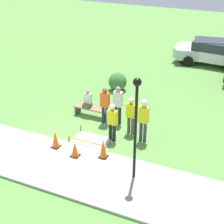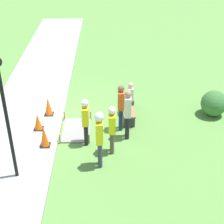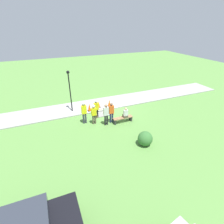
# 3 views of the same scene
# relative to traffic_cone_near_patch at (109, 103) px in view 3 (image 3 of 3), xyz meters

# --- Properties ---
(ground_plane) EXTENTS (60.00, 60.00, 0.00)m
(ground_plane) POSITION_rel_traffic_cone_near_patch_xyz_m (0.16, 0.55, -0.46)
(ground_plane) COLOR #5B8E42
(sidewalk) EXTENTS (28.00, 2.95, 0.10)m
(sidewalk) POSITION_rel_traffic_cone_near_patch_xyz_m (0.16, -0.92, -0.41)
(sidewalk) COLOR #9E9E99
(sidewalk) RESTS_ON ground_plane
(wet_concrete_patch) EXTENTS (1.62, 1.06, 0.37)m
(wet_concrete_patch) POSITION_rel_traffic_cone_near_patch_xyz_m (1.04, 1.13, -0.43)
(wet_concrete_patch) COLOR gray
(wet_concrete_patch) RESTS_ON ground_plane
(traffic_cone_near_patch) EXTENTS (0.34, 0.34, 0.74)m
(traffic_cone_near_patch) POSITION_rel_traffic_cone_near_patch_xyz_m (0.00, 0.00, 0.00)
(traffic_cone_near_patch) COLOR black
(traffic_cone_near_patch) RESTS_ON sidewalk
(traffic_cone_far_patch) EXTENTS (0.34, 0.34, 0.62)m
(traffic_cone_far_patch) POSITION_rel_traffic_cone_near_patch_xyz_m (1.04, -0.24, -0.06)
(traffic_cone_far_patch) COLOR black
(traffic_cone_far_patch) RESTS_ON sidewalk
(traffic_cone_sidewalk_edge) EXTENTS (0.34, 0.34, 0.76)m
(traffic_cone_sidewalk_edge) POSITION_rel_traffic_cone_near_patch_xyz_m (2.07, 0.16, 0.01)
(traffic_cone_sidewalk_edge) COLOR black
(traffic_cone_sidewalk_edge) RESTS_ON sidewalk
(park_bench) EXTENTS (1.70, 0.44, 0.46)m
(park_bench) POSITION_rel_traffic_cone_near_patch_xyz_m (0.03, 3.11, -0.14)
(park_bench) COLOR #2D2D33
(park_bench) RESTS_ON ground_plane
(person_seated_on_bench) EXTENTS (0.36, 0.44, 0.89)m
(person_seated_on_bench) POSITION_rel_traffic_cone_near_patch_xyz_m (-0.19, 3.16, 0.35)
(person_seated_on_bench) COLOR brown
(person_seated_on_bench) RESTS_ON park_bench
(worker_supervisor) EXTENTS (0.40, 0.25, 1.73)m
(worker_supervisor) POSITION_rel_traffic_cone_near_patch_xyz_m (1.83, 1.55, 0.56)
(worker_supervisor) COLOR black
(worker_supervisor) RESTS_ON ground_plane
(worker_assistant) EXTENTS (0.40, 0.28, 1.95)m
(worker_assistant) POSITION_rel_traffic_cone_near_patch_xyz_m (3.02, 2.04, 0.73)
(worker_assistant) COLOR #383D47
(worker_assistant) RESTS_ON ground_plane
(worker_trainee) EXTENTS (0.40, 0.25, 1.74)m
(worker_trainee) POSITION_rel_traffic_cone_near_patch_xyz_m (2.32, 2.43, 0.57)
(worker_trainee) COLOR brown
(worker_trainee) RESTS_ON ground_plane
(bystander_in_orange_shirt) EXTENTS (0.40, 0.23, 1.79)m
(bystander_in_orange_shirt) POSITION_rel_traffic_cone_near_patch_xyz_m (0.92, 2.77, 0.55)
(bystander_in_orange_shirt) COLOR navy
(bystander_in_orange_shirt) RESTS_ON ground_plane
(bystander_in_gray_shirt) EXTENTS (0.40, 0.24, 1.86)m
(bystander_in_gray_shirt) POSITION_rel_traffic_cone_near_patch_xyz_m (1.47, 2.98, 0.60)
(bystander_in_gray_shirt) COLOR black
(bystander_in_gray_shirt) RESTS_ON ground_plane
(lamppost_near) EXTENTS (0.28, 0.28, 3.81)m
(lamppost_near) POSITION_rel_traffic_cone_near_patch_xyz_m (3.58, -0.46, 2.14)
(lamppost_near) COLOR black
(lamppost_near) RESTS_ON sidewalk
(shrub_rounded_near) EXTENTS (1.02, 1.02, 1.02)m
(shrub_rounded_near) POSITION_rel_traffic_cone_near_patch_xyz_m (-0.05, 6.46, 0.04)
(shrub_rounded_near) COLOR #387033
(shrub_rounded_near) RESTS_ON ground_plane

